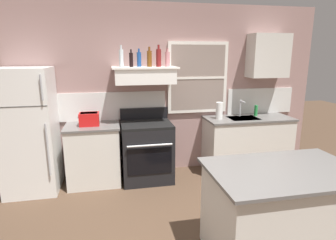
{
  "coord_description": "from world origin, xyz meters",
  "views": [
    {
      "loc": [
        -0.76,
        -2.27,
        1.94
      ],
      "look_at": [
        -0.05,
        1.2,
        1.1
      ],
      "focal_mm": 30.14,
      "sensor_mm": 36.0,
      "label": 1
    }
  ],
  "objects_px": {
    "bottle_amber_wine": "(149,58)",
    "stove_range": "(147,151)",
    "bottle_balsamic_dark": "(131,60)",
    "bottle_red_label_wine": "(159,58)",
    "bottle_clear_tall": "(121,58)",
    "dish_soap_bottle": "(256,110)",
    "toaster": "(89,119)",
    "kitchen_island": "(281,214)",
    "paper_towel_roll": "(219,111)",
    "refrigerator": "(29,131)",
    "bottle_rose_pink": "(167,59)",
    "bottle_blue_liqueur": "(139,59)"
  },
  "relations": [
    {
      "from": "toaster",
      "to": "kitchen_island",
      "type": "xyz_separation_m",
      "value": [
        1.85,
        -2.02,
        -0.55
      ]
    },
    {
      "from": "bottle_clear_tall",
      "to": "kitchen_island",
      "type": "bearing_deg",
      "value": -56.97
    },
    {
      "from": "bottle_red_label_wine",
      "to": "bottle_clear_tall",
      "type": "bearing_deg",
      "value": 177.97
    },
    {
      "from": "refrigerator",
      "to": "dish_soap_bottle",
      "type": "bearing_deg",
      "value": 2.6
    },
    {
      "from": "kitchen_island",
      "to": "bottle_balsamic_dark",
      "type": "bearing_deg",
      "value": 120.48
    },
    {
      "from": "bottle_rose_pink",
      "to": "kitchen_island",
      "type": "relative_size",
      "value": 0.19
    },
    {
      "from": "kitchen_island",
      "to": "stove_range",
      "type": "bearing_deg",
      "value": 116.97
    },
    {
      "from": "paper_towel_roll",
      "to": "kitchen_island",
      "type": "bearing_deg",
      "value": -94.62
    },
    {
      "from": "bottle_amber_wine",
      "to": "bottle_rose_pink",
      "type": "relative_size",
      "value": 1.08
    },
    {
      "from": "bottle_amber_wine",
      "to": "bottle_rose_pink",
      "type": "height_order",
      "value": "bottle_amber_wine"
    },
    {
      "from": "refrigerator",
      "to": "bottle_red_label_wine",
      "type": "height_order",
      "value": "bottle_red_label_wine"
    },
    {
      "from": "bottle_red_label_wine",
      "to": "dish_soap_bottle",
      "type": "xyz_separation_m",
      "value": [
        1.67,
        0.08,
        -0.88
      ]
    },
    {
      "from": "paper_towel_roll",
      "to": "dish_soap_bottle",
      "type": "height_order",
      "value": "paper_towel_roll"
    },
    {
      "from": "refrigerator",
      "to": "toaster",
      "type": "height_order",
      "value": "refrigerator"
    },
    {
      "from": "bottle_clear_tall",
      "to": "dish_soap_bottle",
      "type": "distance_m",
      "value": 2.38
    },
    {
      "from": "bottle_red_label_wine",
      "to": "kitchen_island",
      "type": "distance_m",
      "value": 2.63
    },
    {
      "from": "toaster",
      "to": "bottle_red_label_wine",
      "type": "height_order",
      "value": "bottle_red_label_wine"
    },
    {
      "from": "bottle_amber_wine",
      "to": "stove_range",
      "type": "bearing_deg",
      "value": -129.18
    },
    {
      "from": "stove_range",
      "to": "bottle_blue_liqueur",
      "type": "xyz_separation_m",
      "value": [
        -0.07,
        0.16,
        1.39
      ]
    },
    {
      "from": "bottle_red_label_wine",
      "to": "bottle_amber_wine",
      "type": "bearing_deg",
      "value": 167.3
    },
    {
      "from": "bottle_amber_wine",
      "to": "dish_soap_bottle",
      "type": "bearing_deg",
      "value": 1.44
    },
    {
      "from": "refrigerator",
      "to": "bottle_red_label_wine",
      "type": "xyz_separation_m",
      "value": [
        1.86,
        0.09,
        1.0
      ]
    },
    {
      "from": "stove_range",
      "to": "refrigerator",
      "type": "bearing_deg",
      "value": -179.21
    },
    {
      "from": "refrigerator",
      "to": "toaster",
      "type": "xyz_separation_m",
      "value": [
        0.82,
        0.04,
        0.13
      ]
    },
    {
      "from": "bottle_clear_tall",
      "to": "bottle_red_label_wine",
      "type": "bearing_deg",
      "value": -2.03
    },
    {
      "from": "stove_range",
      "to": "paper_towel_roll",
      "type": "xyz_separation_m",
      "value": [
        1.18,
        0.04,
        0.58
      ]
    },
    {
      "from": "bottle_clear_tall",
      "to": "stove_range",
      "type": "bearing_deg",
      "value": -13.64
    },
    {
      "from": "bottle_clear_tall",
      "to": "bottle_rose_pink",
      "type": "xyz_separation_m",
      "value": [
        0.68,
        -0.01,
        -0.02
      ]
    },
    {
      "from": "toaster",
      "to": "stove_range",
      "type": "height_order",
      "value": "toaster"
    },
    {
      "from": "bottle_clear_tall",
      "to": "kitchen_island",
      "type": "height_order",
      "value": "bottle_clear_tall"
    },
    {
      "from": "toaster",
      "to": "paper_towel_roll",
      "type": "height_order",
      "value": "paper_towel_roll"
    },
    {
      "from": "toaster",
      "to": "kitchen_island",
      "type": "bearing_deg",
      "value": -47.48
    },
    {
      "from": "stove_range",
      "to": "bottle_amber_wine",
      "type": "distance_m",
      "value": 1.41
    },
    {
      "from": "stove_range",
      "to": "bottle_blue_liqueur",
      "type": "distance_m",
      "value": 1.4
    },
    {
      "from": "toaster",
      "to": "bottle_amber_wine",
      "type": "xyz_separation_m",
      "value": [
        0.91,
        0.08,
        0.86
      ]
    },
    {
      "from": "bottle_balsamic_dark",
      "to": "bottle_rose_pink",
      "type": "bearing_deg",
      "value": 1.14
    },
    {
      "from": "bottle_clear_tall",
      "to": "dish_soap_bottle",
      "type": "relative_size",
      "value": 1.72
    },
    {
      "from": "bottle_rose_pink",
      "to": "bottle_amber_wine",
      "type": "bearing_deg",
      "value": 175.87
    },
    {
      "from": "refrigerator",
      "to": "stove_range",
      "type": "distance_m",
      "value": 1.7
    },
    {
      "from": "stove_range",
      "to": "kitchen_island",
      "type": "relative_size",
      "value": 0.78
    },
    {
      "from": "bottle_balsamic_dark",
      "to": "bottle_red_label_wine",
      "type": "bearing_deg",
      "value": 0.02
    },
    {
      "from": "refrigerator",
      "to": "kitchen_island",
      "type": "relative_size",
      "value": 1.25
    },
    {
      "from": "refrigerator",
      "to": "bottle_blue_liqueur",
      "type": "height_order",
      "value": "bottle_blue_liqueur"
    },
    {
      "from": "bottle_blue_liqueur",
      "to": "kitchen_island",
      "type": "relative_size",
      "value": 0.19
    },
    {
      "from": "bottle_red_label_wine",
      "to": "paper_towel_roll",
      "type": "bearing_deg",
      "value": -1.46
    },
    {
      "from": "refrigerator",
      "to": "paper_towel_roll",
      "type": "xyz_separation_m",
      "value": [
        2.83,
        0.06,
        0.17
      ]
    },
    {
      "from": "bottle_amber_wine",
      "to": "kitchen_island",
      "type": "distance_m",
      "value": 2.69
    },
    {
      "from": "refrigerator",
      "to": "bottle_clear_tall",
      "type": "distance_m",
      "value": 1.65
    },
    {
      "from": "stove_range",
      "to": "bottle_red_label_wine",
      "type": "bearing_deg",
      "value": 16.66
    },
    {
      "from": "bottle_balsamic_dark",
      "to": "kitchen_island",
      "type": "distance_m",
      "value": 2.77
    }
  ]
}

